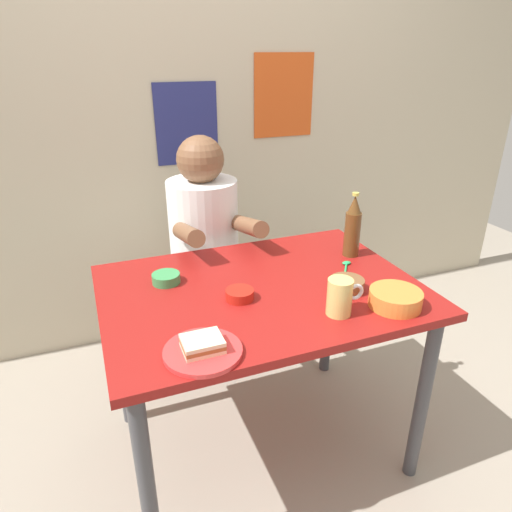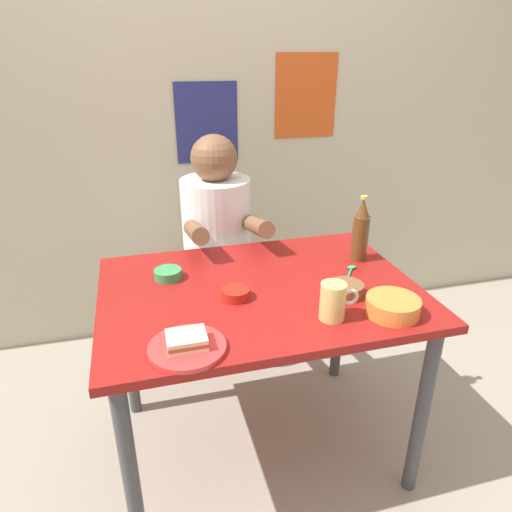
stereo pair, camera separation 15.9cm
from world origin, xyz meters
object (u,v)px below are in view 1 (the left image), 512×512
Objects in this scene: sandwich at (202,344)px; sambal_bowl_red at (240,294)px; plate_orange at (203,351)px; beer_bottle at (353,228)px; stool at (207,302)px; beer_mug at (340,297)px; dining_table at (261,310)px; person_seated at (204,225)px.

sambal_bowl_red is (0.20, 0.25, -0.01)m from sandwich.
plate_orange is 0.02m from sandwich.
plate_orange is at bearing -128.14° from sambal_bowl_red.
stool is at bearing 133.60° from beer_bottle.
sambal_bowl_red is at bearing 142.55° from beer_mug.
stool is at bearing 84.83° from sambal_bowl_red.
beer_bottle is (0.28, 0.38, 0.06)m from beer_mug.
sambal_bowl_red reaches higher than plate_orange.
dining_table is 2.44× the size of stool.
plate_orange is 0.46m from beer_mug.
person_seated is 0.95m from plate_orange.
sandwich reaches higher than stool.
stool is at bearing 74.53° from plate_orange.
person_seated is 6.54× the size of sandwich.
beer_mug is at bearing 5.97° from plate_orange.
person_seated reaches higher than stool.
sandwich is 0.87× the size of beer_mug.
sambal_bowl_red reaches higher than stool.
sandwich is 0.85m from beer_bottle.
stool is 3.57× the size of beer_mug.
stool is at bearing 93.25° from dining_table.
person_seated reaches higher than sambal_bowl_red.
beer_bottle is at bearing 53.78° from beer_mug.
sambal_bowl_red is (-0.06, -0.67, -0.01)m from person_seated.
person_seated reaches higher than sandwich.
sambal_bowl_red is at bearing -152.79° from dining_table.
beer_bottle reaches higher than sambal_bowl_red.
sandwich is 0.32m from sambal_bowl_red.
sandwich is (0.00, 0.00, 0.02)m from plate_orange.
sandwich is at bearing -128.14° from sambal_bowl_red.
person_seated reaches higher than dining_table.
beer_mug is at bearing -126.22° from beer_bottle.
sambal_bowl_red reaches higher than dining_table.
beer_mug is at bearing 5.97° from sandwich.
beer_mug is (0.46, 0.05, 0.05)m from plate_orange.
plate_orange is 2.29× the size of sambal_bowl_red.
beer_bottle is (0.44, 0.13, 0.21)m from dining_table.
stool is at bearing 90.00° from person_seated.
beer_bottle reaches higher than dining_table.
sandwich is (-0.29, -0.30, 0.13)m from dining_table.
beer_bottle is 2.73× the size of sambal_bowl_red.
stool is 0.63× the size of person_seated.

